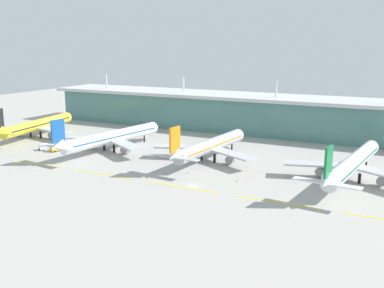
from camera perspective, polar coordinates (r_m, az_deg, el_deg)
The scene contains 14 objects.
ground_plane at distance 157.89m, azimuth 0.18°, elevation -5.36°, with size 600.00×600.00×0.00m, color #A8A59E.
terminal_building at distance 250.48m, azimuth 10.93°, elevation 3.63°, with size 288.00×34.00×29.88m.
airliner_nearest at distance 252.69m, azimuth -19.21°, elevation 2.27°, with size 48.29×64.48×18.90m.
airliner_near_middle at distance 210.86m, azimuth -10.31°, elevation 0.84°, with size 48.30×68.67×18.90m.
airliner_center at distance 189.92m, azimuth 2.28°, elevation -0.26°, with size 48.63×62.84×18.90m.
airliner_far_middle at distance 171.87m, azimuth 19.78°, elevation -2.39°, with size 48.51×71.31×18.90m.
taxiway_stripe_west at distance 196.70m, azimuth -19.10°, elevation -2.44°, with size 28.00×0.70×0.04m, color yellow.
taxiway_stripe_mid_west at distance 174.47m, azimuth -11.25°, elevation -3.85°, with size 28.00×0.70×0.04m, color yellow.
taxiway_stripe_centre at distance 156.52m, azimuth -1.33°, elevation -5.52°, with size 28.00×0.70×0.04m, color yellow.
taxiway_stripe_mid_east at distance 144.47m, azimuth 10.75°, elevation -7.32°, with size 28.00×0.70×0.04m, color yellow.
fuel_truck at distance 217.63m, azimuth -16.76°, elevation -0.26°, with size 4.13×7.60×4.95m.
baggage_cart at distance 221.40m, azimuth -18.69°, elevation -0.45°, with size 4.00×3.52×2.48m.
safety_cone_left_wingtip at distance 172.70m, azimuth -0.55°, elevation -3.66°, with size 0.56×0.56×0.70m, color orange.
safety_cone_nose_front at distance 163.16m, azimuth 5.76°, elevation -4.70°, with size 0.56×0.56×0.70m, color orange.
Camera 1 is at (67.34, -134.26, 48.67)m, focal length 41.79 mm.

